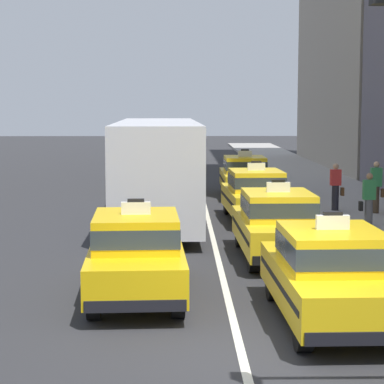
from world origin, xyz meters
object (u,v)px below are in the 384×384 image
(taxi_right_second, at_px, (277,223))
(taxi_right_fourth, at_px, (244,175))
(taxi_right_third, at_px, (256,194))
(pedestrian_near_crosswalk, at_px, (369,199))
(bus_left_second, at_px, (158,165))
(taxi_right_nearest, at_px, (330,273))
(pedestrian_trailing, at_px, (376,187))
(taxi_left_third, at_px, (161,171))
(taxi_left_nearest, at_px, (136,253))
(pedestrian_far_corner, at_px, (336,187))

(taxi_right_second, distance_m, taxi_right_fourth, 12.52)
(taxi_right_third, relative_size, pedestrian_near_crosswalk, 2.92)
(bus_left_second, height_order, taxi_right_fourth, bus_left_second)
(taxi_right_nearest, distance_m, pedestrian_trailing, 12.87)
(taxi_right_second, relative_size, taxi_right_fourth, 1.00)
(taxi_left_third, distance_m, taxi_right_nearest, 20.37)
(taxi_right_nearest, distance_m, taxi_right_second, 5.47)
(taxi_right_nearest, bearing_deg, taxi_right_fourth, 89.80)
(taxi_left_nearest, bearing_deg, taxi_right_nearest, -27.75)
(taxi_right_third, xyz_separation_m, pedestrian_trailing, (4.10, 0.72, 0.14))
(taxi_left_third, height_order, taxi_right_fourth, same)
(taxi_left_nearest, xyz_separation_m, bus_left_second, (0.13, 9.85, 0.94))
(taxi_right_second, bearing_deg, taxi_right_fourth, 88.77)
(taxi_right_nearest, height_order, taxi_right_third, same)
(taxi_left_third, distance_m, taxi_right_fourth, 4.04)
(taxi_right_nearest, bearing_deg, bus_left_second, 105.79)
(bus_left_second, height_order, pedestrian_trailing, bus_left_second)
(taxi_right_nearest, height_order, taxi_right_fourth, same)
(taxi_right_fourth, bearing_deg, taxi_right_second, -91.23)
(taxi_right_third, bearing_deg, taxi_left_nearest, -108.75)
(taxi_left_nearest, relative_size, bus_left_second, 0.41)
(taxi_left_nearest, relative_size, taxi_right_second, 1.01)
(pedestrian_trailing, relative_size, pedestrian_far_corner, 1.07)
(taxi_right_second, relative_size, pedestrian_trailing, 2.66)
(taxi_right_third, distance_m, taxi_right_fourth, 6.47)
(taxi_left_third, bearing_deg, pedestrian_near_crosswalk, -58.41)
(taxi_left_nearest, bearing_deg, taxi_right_fourth, 77.83)
(taxi_left_third, relative_size, taxi_right_second, 1.02)
(taxi_right_nearest, bearing_deg, taxi_right_second, 92.18)
(taxi_right_nearest, height_order, pedestrian_far_corner, taxi_right_nearest)
(taxi_right_fourth, xyz_separation_m, pedestrian_near_crosswalk, (3.00, -8.38, 0.06))
(taxi_left_nearest, height_order, pedestrian_far_corner, taxi_left_nearest)
(bus_left_second, distance_m, pedestrian_near_crosswalk, 6.73)
(bus_left_second, bearing_deg, taxi_right_third, -2.42)
(taxi_left_third, relative_size, pedestrian_far_corner, 2.90)
(taxi_right_second, bearing_deg, pedestrian_near_crosswalk, 51.71)
(bus_left_second, xyz_separation_m, taxi_right_nearest, (3.29, -11.65, -0.94))
(pedestrian_near_crosswalk, bearing_deg, pedestrian_trailing, 70.89)
(taxi_right_second, bearing_deg, taxi_left_nearest, -131.32)
(taxi_right_second, bearing_deg, pedestrian_trailing, 58.32)
(taxi_right_second, distance_m, pedestrian_trailing, 7.96)
(taxi_left_nearest, xyz_separation_m, taxi_right_third, (3.30, 9.71, 0.00))
(taxi_right_third, bearing_deg, taxi_left_third, 110.80)
(taxi_right_second, bearing_deg, taxi_left_third, 102.26)
(taxi_right_nearest, bearing_deg, taxi_left_third, 99.57)
(taxi_left_third, bearing_deg, taxi_right_third, -69.20)
(pedestrian_near_crosswalk, bearing_deg, taxi_right_fourth, 109.68)
(bus_left_second, distance_m, taxi_right_fourth, 7.23)
(pedestrian_trailing, bearing_deg, pedestrian_near_crosswalk, -109.11)
(taxi_left_nearest, distance_m, pedestrian_trailing, 12.80)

